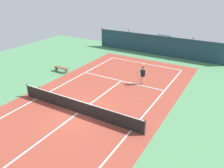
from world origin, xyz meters
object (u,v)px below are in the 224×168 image
tennis_player (143,74)px  tennis_net (78,106)px  tennis_ball_near_player (115,106)px  tennis_ball_by_sideline (126,74)px  parked_car (162,42)px  water_bottle (40,87)px  tennis_ball_midcourt (140,99)px  courtside_bench (61,68)px

tennis_player → tennis_net: bearing=59.3°
tennis_net → tennis_ball_near_player: 2.81m
tennis_ball_by_sideline → parked_car: size_ratio=0.02×
tennis_player → parked_car: parked_car is taller
parked_car → water_bottle: parked_car is taller
tennis_player → tennis_ball_midcourt: tennis_player is taller
tennis_net → tennis_player: size_ratio=6.17×
tennis_net → parked_car: parked_car is taller
tennis_ball_near_player → tennis_ball_midcourt: bearing=59.1°
tennis_ball_by_sideline → courtside_bench: bearing=-154.7°
tennis_ball_by_sideline → water_bottle: (-4.98, -6.59, 0.09)m
tennis_ball_by_sideline → water_bottle: water_bottle is taller
tennis_ball_near_player → courtside_bench: courtside_bench is taller
parked_car → courtside_bench: 14.77m
tennis_ball_near_player → parked_car: 16.93m
tennis_net → tennis_ball_by_sideline: (-0.42, 8.13, -0.48)m
tennis_net → water_bottle: bearing=164.0°
tennis_player → tennis_ball_near_player: 4.66m
tennis_ball_near_player → tennis_ball_midcourt: (1.17, 1.95, 0.00)m
tennis_ball_by_sideline → tennis_ball_near_player: bearing=-69.9°
tennis_ball_midcourt → tennis_ball_by_sideline: same height
tennis_ball_near_player → tennis_net: bearing=-130.0°
tennis_ball_midcourt → courtside_bench: (-9.26, 1.27, 0.34)m
tennis_net → parked_car: size_ratio=2.33×
tennis_net → water_bottle: tennis_net is taller
tennis_ball_near_player → courtside_bench: 8.72m
tennis_ball_midcourt → parked_car: 15.21m
tennis_ball_midcourt → tennis_ball_by_sideline: 5.27m
tennis_ball_near_player → courtside_bench: (-8.09, 3.22, 0.34)m
tennis_player → tennis_ball_midcourt: bearing=96.4°
parked_car → water_bottle: 18.06m
tennis_ball_midcourt → water_bottle: water_bottle is taller
water_bottle → tennis_net: bearing=-16.0°
tennis_ball_by_sideline → tennis_ball_midcourt: bearing=-50.3°
courtside_bench → parked_car: bearing=66.5°
tennis_ball_by_sideline → water_bottle: bearing=-127.1°
tennis_player → tennis_ball_by_sideline: bearing=-45.6°
tennis_ball_midcourt → parked_car: size_ratio=0.02×
tennis_player → water_bottle: size_ratio=6.83×
tennis_player → parked_car: size_ratio=0.38×
tennis_net → water_bottle: size_ratio=42.17×
water_bottle → tennis_ball_near_player: bearing=4.6°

